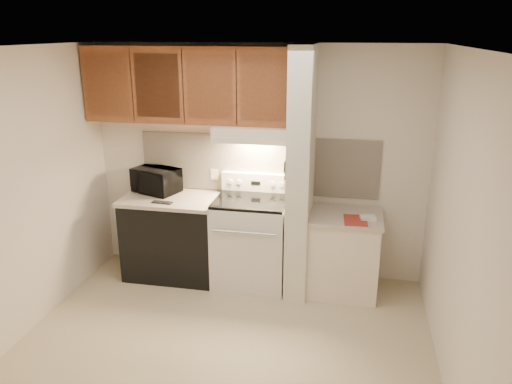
# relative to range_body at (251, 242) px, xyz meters

# --- Properties ---
(floor) EXTENTS (3.60, 3.60, 0.00)m
(floor) POSITION_rel_range_body_xyz_m (0.00, -1.16, -0.46)
(floor) COLOR beige
(floor) RESTS_ON ground
(ceiling) EXTENTS (3.60, 3.60, 0.00)m
(ceiling) POSITION_rel_range_body_xyz_m (0.00, -1.16, 2.04)
(ceiling) COLOR white
(ceiling) RESTS_ON wall_back
(wall_back) EXTENTS (3.60, 2.50, 0.02)m
(wall_back) POSITION_rel_range_body_xyz_m (0.00, 0.34, 0.79)
(wall_back) COLOR silver
(wall_back) RESTS_ON floor
(wall_left) EXTENTS (0.02, 3.00, 2.50)m
(wall_left) POSITION_rel_range_body_xyz_m (-1.80, -1.16, 0.79)
(wall_left) COLOR silver
(wall_left) RESTS_ON floor
(wall_right) EXTENTS (0.02, 3.00, 2.50)m
(wall_right) POSITION_rel_range_body_xyz_m (1.80, -1.16, 0.79)
(wall_right) COLOR silver
(wall_right) RESTS_ON floor
(backsplash) EXTENTS (2.60, 0.02, 0.63)m
(backsplash) POSITION_rel_range_body_xyz_m (0.00, 0.33, 0.78)
(backsplash) COLOR #EFE0C9
(backsplash) RESTS_ON wall_back
(range_body) EXTENTS (0.76, 0.65, 0.92)m
(range_body) POSITION_rel_range_body_xyz_m (0.00, 0.00, 0.00)
(range_body) COLOR silver
(range_body) RESTS_ON floor
(oven_window) EXTENTS (0.50, 0.01, 0.30)m
(oven_window) POSITION_rel_range_body_xyz_m (0.00, -0.32, 0.04)
(oven_window) COLOR black
(oven_window) RESTS_ON range_body
(oven_handle) EXTENTS (0.65, 0.02, 0.02)m
(oven_handle) POSITION_rel_range_body_xyz_m (0.00, -0.35, 0.26)
(oven_handle) COLOR silver
(oven_handle) RESTS_ON range_body
(cooktop) EXTENTS (0.74, 0.64, 0.03)m
(cooktop) POSITION_rel_range_body_xyz_m (0.00, 0.00, 0.48)
(cooktop) COLOR black
(cooktop) RESTS_ON range_body
(range_backguard) EXTENTS (0.76, 0.08, 0.20)m
(range_backguard) POSITION_rel_range_body_xyz_m (0.00, 0.28, 0.59)
(range_backguard) COLOR silver
(range_backguard) RESTS_ON range_body
(range_display) EXTENTS (0.10, 0.01, 0.04)m
(range_display) POSITION_rel_range_body_xyz_m (0.00, 0.24, 0.59)
(range_display) COLOR black
(range_display) RESTS_ON range_backguard
(range_knob_left_outer) EXTENTS (0.05, 0.02, 0.05)m
(range_knob_left_outer) POSITION_rel_range_body_xyz_m (-0.28, 0.24, 0.59)
(range_knob_left_outer) COLOR silver
(range_knob_left_outer) RESTS_ON range_backguard
(range_knob_left_inner) EXTENTS (0.05, 0.02, 0.05)m
(range_knob_left_inner) POSITION_rel_range_body_xyz_m (-0.18, 0.24, 0.59)
(range_knob_left_inner) COLOR silver
(range_knob_left_inner) RESTS_ON range_backguard
(range_knob_right_inner) EXTENTS (0.05, 0.02, 0.05)m
(range_knob_right_inner) POSITION_rel_range_body_xyz_m (0.18, 0.24, 0.59)
(range_knob_right_inner) COLOR silver
(range_knob_right_inner) RESTS_ON range_backguard
(range_knob_right_outer) EXTENTS (0.05, 0.02, 0.05)m
(range_knob_right_outer) POSITION_rel_range_body_xyz_m (0.28, 0.24, 0.59)
(range_knob_right_outer) COLOR silver
(range_knob_right_outer) RESTS_ON range_backguard
(dishwasher_front) EXTENTS (1.00, 0.63, 0.87)m
(dishwasher_front) POSITION_rel_range_body_xyz_m (-0.88, 0.01, -0.03)
(dishwasher_front) COLOR black
(dishwasher_front) RESTS_ON floor
(left_countertop) EXTENTS (1.04, 0.67, 0.04)m
(left_countertop) POSITION_rel_range_body_xyz_m (-0.88, 0.01, 0.43)
(left_countertop) COLOR beige
(left_countertop) RESTS_ON dishwasher_front
(spoon_rest) EXTENTS (0.22, 0.08, 0.01)m
(spoon_rest) POSITION_rel_range_body_xyz_m (-0.90, -0.19, 0.46)
(spoon_rest) COLOR black
(spoon_rest) RESTS_ON left_countertop
(teal_jar) EXTENTS (0.12, 0.12, 0.10)m
(teal_jar) POSITION_rel_range_body_xyz_m (-1.23, 0.23, 0.50)
(teal_jar) COLOR #26645C
(teal_jar) RESTS_ON left_countertop
(outlet) EXTENTS (0.08, 0.01, 0.12)m
(outlet) POSITION_rel_range_body_xyz_m (-0.48, 0.32, 0.64)
(outlet) COLOR #F2E1CA
(outlet) RESTS_ON backsplash
(microwave) EXTENTS (0.57, 0.47, 0.27)m
(microwave) POSITION_rel_range_body_xyz_m (-1.10, 0.15, 0.58)
(microwave) COLOR black
(microwave) RESTS_ON left_countertop
(partition_pillar) EXTENTS (0.22, 0.70, 2.50)m
(partition_pillar) POSITION_rel_range_body_xyz_m (0.51, -0.01, 0.79)
(partition_pillar) COLOR silver
(partition_pillar) RESTS_ON floor
(pillar_trim) EXTENTS (0.01, 0.70, 0.04)m
(pillar_trim) POSITION_rel_range_body_xyz_m (0.39, -0.01, 0.84)
(pillar_trim) COLOR brown
(pillar_trim) RESTS_ON partition_pillar
(knife_strip) EXTENTS (0.02, 0.42, 0.04)m
(knife_strip) POSITION_rel_range_body_xyz_m (0.39, -0.06, 0.86)
(knife_strip) COLOR black
(knife_strip) RESTS_ON partition_pillar
(knife_blade_a) EXTENTS (0.01, 0.03, 0.16)m
(knife_blade_a) POSITION_rel_range_body_xyz_m (0.38, -0.21, 0.76)
(knife_blade_a) COLOR silver
(knife_blade_a) RESTS_ON knife_strip
(knife_handle_a) EXTENTS (0.02, 0.02, 0.10)m
(knife_handle_a) POSITION_rel_range_body_xyz_m (0.38, -0.21, 0.91)
(knife_handle_a) COLOR black
(knife_handle_a) RESTS_ON knife_strip
(knife_blade_b) EXTENTS (0.01, 0.04, 0.18)m
(knife_blade_b) POSITION_rel_range_body_xyz_m (0.38, -0.13, 0.75)
(knife_blade_b) COLOR silver
(knife_blade_b) RESTS_ON knife_strip
(knife_handle_b) EXTENTS (0.02, 0.02, 0.10)m
(knife_handle_b) POSITION_rel_range_body_xyz_m (0.38, -0.15, 0.91)
(knife_handle_b) COLOR black
(knife_handle_b) RESTS_ON knife_strip
(knife_blade_c) EXTENTS (0.01, 0.04, 0.20)m
(knife_blade_c) POSITION_rel_range_body_xyz_m (0.38, -0.04, 0.74)
(knife_blade_c) COLOR silver
(knife_blade_c) RESTS_ON knife_strip
(knife_handle_c) EXTENTS (0.02, 0.02, 0.10)m
(knife_handle_c) POSITION_rel_range_body_xyz_m (0.38, -0.05, 0.91)
(knife_handle_c) COLOR black
(knife_handle_c) RESTS_ON knife_strip
(knife_blade_d) EXTENTS (0.01, 0.04, 0.16)m
(knife_blade_d) POSITION_rel_range_body_xyz_m (0.38, 0.02, 0.76)
(knife_blade_d) COLOR silver
(knife_blade_d) RESTS_ON knife_strip
(knife_handle_d) EXTENTS (0.02, 0.02, 0.10)m
(knife_handle_d) POSITION_rel_range_body_xyz_m (0.38, 0.02, 0.91)
(knife_handle_d) COLOR black
(knife_handle_d) RESTS_ON knife_strip
(knife_blade_e) EXTENTS (0.01, 0.04, 0.18)m
(knife_blade_e) POSITION_rel_range_body_xyz_m (0.38, 0.11, 0.75)
(knife_blade_e) COLOR silver
(knife_blade_e) RESTS_ON knife_strip
(knife_handle_e) EXTENTS (0.02, 0.02, 0.10)m
(knife_handle_e) POSITION_rel_range_body_xyz_m (0.38, 0.10, 0.91)
(knife_handle_e) COLOR black
(knife_handle_e) RESTS_ON knife_strip
(oven_mitt) EXTENTS (0.03, 0.09, 0.22)m
(oven_mitt) POSITION_rel_range_body_xyz_m (0.38, 0.17, 0.72)
(oven_mitt) COLOR gray
(oven_mitt) RESTS_ON partition_pillar
(right_cab_base) EXTENTS (0.70, 0.60, 0.81)m
(right_cab_base) POSITION_rel_range_body_xyz_m (0.97, -0.01, -0.06)
(right_cab_base) COLOR #F2E1CA
(right_cab_base) RESTS_ON floor
(right_countertop) EXTENTS (0.74, 0.64, 0.04)m
(right_countertop) POSITION_rel_range_body_xyz_m (0.97, -0.01, 0.37)
(right_countertop) COLOR beige
(right_countertop) RESTS_ON right_cab_base
(red_folder) EXTENTS (0.24, 0.31, 0.01)m
(red_folder) POSITION_rel_range_body_xyz_m (1.07, -0.16, 0.39)
(red_folder) COLOR #A12E24
(red_folder) RESTS_ON right_countertop
(white_box) EXTENTS (0.16, 0.13, 0.04)m
(white_box) POSITION_rel_range_body_xyz_m (1.19, -0.11, 0.41)
(white_box) COLOR white
(white_box) RESTS_ON right_countertop
(range_hood) EXTENTS (0.78, 0.44, 0.15)m
(range_hood) POSITION_rel_range_body_xyz_m (0.00, 0.12, 1.17)
(range_hood) COLOR #F2E1CA
(range_hood) RESTS_ON upper_cabinets
(hood_lip) EXTENTS (0.78, 0.04, 0.06)m
(hood_lip) POSITION_rel_range_body_xyz_m (0.00, -0.08, 1.12)
(hood_lip) COLOR #F2E1CA
(hood_lip) RESTS_ON range_hood
(upper_cabinets) EXTENTS (2.18, 0.33, 0.77)m
(upper_cabinets) POSITION_rel_range_body_xyz_m (-0.69, 0.17, 1.62)
(upper_cabinets) COLOR brown
(upper_cabinets) RESTS_ON wall_back
(cab_door_a) EXTENTS (0.46, 0.01, 0.63)m
(cab_door_a) POSITION_rel_range_body_xyz_m (-1.51, 0.01, 1.62)
(cab_door_a) COLOR brown
(cab_door_a) RESTS_ON upper_cabinets
(cab_gap_a) EXTENTS (0.01, 0.01, 0.73)m
(cab_gap_a) POSITION_rel_range_body_xyz_m (-1.23, 0.01, 1.62)
(cab_gap_a) COLOR black
(cab_gap_a) RESTS_ON upper_cabinets
(cab_door_b) EXTENTS (0.46, 0.01, 0.63)m
(cab_door_b) POSITION_rel_range_body_xyz_m (-0.96, 0.01, 1.62)
(cab_door_b) COLOR brown
(cab_door_b) RESTS_ON upper_cabinets
(cab_gap_b) EXTENTS (0.01, 0.01, 0.73)m
(cab_gap_b) POSITION_rel_range_body_xyz_m (-0.69, 0.01, 1.62)
(cab_gap_b) COLOR black
(cab_gap_b) RESTS_ON upper_cabinets
(cab_door_c) EXTENTS (0.46, 0.01, 0.63)m
(cab_door_c) POSITION_rel_range_body_xyz_m (-0.42, 0.01, 1.62)
(cab_door_c) COLOR brown
(cab_door_c) RESTS_ON upper_cabinets
(cab_gap_c) EXTENTS (0.01, 0.01, 0.73)m
(cab_gap_c) POSITION_rel_range_body_xyz_m (-0.14, 0.01, 1.62)
(cab_gap_c) COLOR black
(cab_gap_c) RESTS_ON upper_cabinets
(cab_door_d) EXTENTS (0.46, 0.01, 0.63)m
(cab_door_d) POSITION_rel_range_body_xyz_m (0.13, 0.01, 1.62)
(cab_door_d) COLOR brown
(cab_door_d) RESTS_ON upper_cabinets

